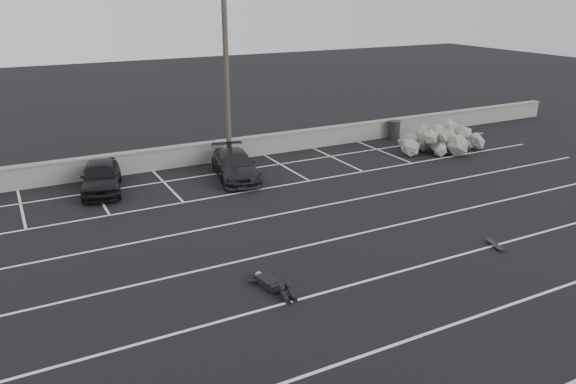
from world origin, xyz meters
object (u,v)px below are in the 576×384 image
car_left (101,176)px  skateboard (495,245)px  utility_pole (226,66)px  car_right (235,165)px  trash_bin (394,130)px  riprap_pile (442,141)px  person (268,278)px

car_left → skateboard: 16.22m
utility_pole → skateboard: size_ratio=11.89×
car_right → trash_bin: size_ratio=3.98×
car_left → riprap_pile: bearing=6.6°
trash_bin → riprap_pile: 3.24m
utility_pole → car_right: bearing=-105.2°
skateboard → car_left: bearing=150.4°
person → car_right: bearing=64.5°
car_left → car_right: size_ratio=0.92×
car_right → trash_bin: bearing=23.1°
trash_bin → person: 18.72m
riprap_pile → utility_pole: bearing=165.4°
trash_bin → person: size_ratio=0.44×
utility_pole → skateboard: bearing=-71.8°
car_right → riprap_pile: riprap_pile is taller
utility_pole → person: size_ratio=3.89×
trash_bin → skateboard: (-6.12, -13.45, -0.48)m
trash_bin → riprap_pile: riprap_pile is taller
trash_bin → skateboard: size_ratio=1.33×
utility_pole → trash_bin: utility_pole is taller
car_right → riprap_pile: size_ratio=0.82×
car_right → person: car_right is taller
car_left → utility_pole: size_ratio=0.41×
car_left → trash_bin: bearing=16.9°
car_right → skateboard: 12.12m
person → riprap_pile: bearing=23.1°
trash_bin → car_left: bearing=-175.4°
car_left → car_right: (5.86, -1.03, -0.05)m
car_left → utility_pole: utility_pole is taller
utility_pole → trash_bin: (10.48, 0.18, -4.35)m
trash_bin → riprap_pile: size_ratio=0.21×
car_right → utility_pole: size_ratio=0.45×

